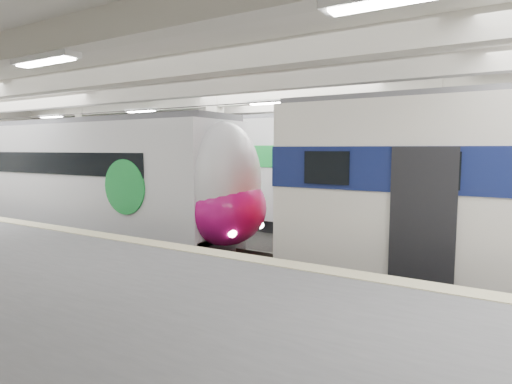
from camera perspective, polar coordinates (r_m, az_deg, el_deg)
The scene contains 3 objects.
station_hall at distance 11.41m, azimuth -7.51°, elevation 5.06°, with size 36.00×24.00×5.75m.
modern_emu at distance 16.58m, azimuth -18.71°, elevation 1.39°, with size 13.83×2.86×4.46m.
far_train at distance 18.98m, azimuth -0.40°, elevation 3.02°, with size 15.08×3.11×4.77m.
Camera 1 is at (7.14, -10.64, 3.38)m, focal length 30.00 mm.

